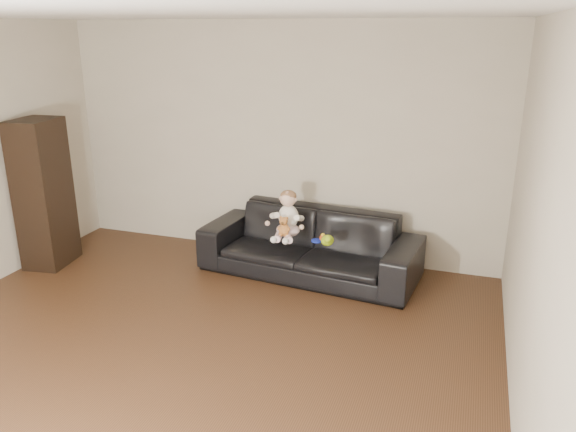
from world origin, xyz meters
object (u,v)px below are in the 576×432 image
(toy_green, at_px, (327,240))
(toy_blue_disc, at_px, (316,241))
(cabinet, at_px, (44,194))
(baby, at_px, (288,217))
(teddy_bear, at_px, (284,226))
(sofa, at_px, (310,244))
(toy_rattle, at_px, (323,238))

(toy_green, bearing_deg, toy_blue_disc, 152.04)
(cabinet, relative_size, toy_blue_disc, 14.95)
(cabinet, bearing_deg, toy_green, -0.67)
(cabinet, height_order, toy_blue_disc, cabinet)
(baby, distance_m, teddy_bear, 0.16)
(sofa, bearing_deg, toy_rattle, -31.73)
(toy_green, bearing_deg, sofa, 136.77)
(toy_blue_disc, bearing_deg, toy_green, -27.96)
(cabinet, bearing_deg, sofa, 4.73)
(toy_green, bearing_deg, cabinet, -172.44)
(teddy_bear, bearing_deg, toy_blue_disc, 6.21)
(baby, bearing_deg, sofa, 12.97)
(teddy_bear, bearing_deg, toy_rattle, 7.21)
(baby, height_order, teddy_bear, baby)
(sofa, relative_size, toy_green, 14.67)
(baby, relative_size, toy_blue_disc, 4.59)
(toy_rattle, height_order, toy_blue_disc, toy_rattle)
(baby, bearing_deg, toy_rattle, -21.03)
(teddy_bear, relative_size, toy_blue_disc, 1.90)
(baby, relative_size, toy_rattle, 6.75)
(teddy_bear, bearing_deg, sofa, 42.75)
(sofa, bearing_deg, teddy_bear, -119.27)
(baby, distance_m, toy_blue_disc, 0.39)
(cabinet, xyz_separation_m, toy_rattle, (3.00, 0.51, -0.33))
(toy_rattle, bearing_deg, baby, 177.17)
(toy_green, relative_size, toy_blue_disc, 1.44)
(sofa, bearing_deg, toy_green, -37.14)
(toy_rattle, bearing_deg, sofa, 142.17)
(teddy_bear, relative_size, toy_green, 1.32)
(sofa, xyz_separation_m, cabinet, (-2.81, -0.65, 0.47))
(cabinet, distance_m, toy_blue_disc, 3.00)
(baby, xyz_separation_m, toy_green, (0.46, -0.12, -0.16))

